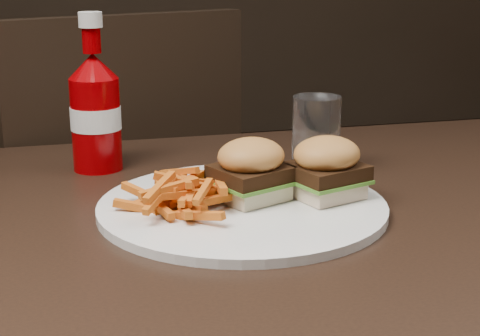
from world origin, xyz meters
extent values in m
cube|color=black|center=(0.00, 0.00, 0.73)|extent=(1.20, 0.80, 0.04)
cube|color=black|center=(-0.15, 0.71, 0.43)|extent=(0.62, 0.62, 0.05)
cylinder|color=white|center=(0.00, 0.02, 0.76)|extent=(0.34, 0.34, 0.01)
cube|color=beige|center=(0.02, 0.03, 0.77)|extent=(0.09, 0.09, 0.02)
cube|color=beige|center=(0.10, 0.01, 0.77)|extent=(0.09, 0.09, 0.02)
cylinder|color=#810003|center=(-0.15, 0.24, 0.81)|extent=(0.09, 0.09, 0.14)
cylinder|color=white|center=(0.14, 0.15, 0.81)|extent=(0.07, 0.07, 0.10)
camera|label=1|loc=(-0.21, -0.77, 1.04)|focal=55.00mm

